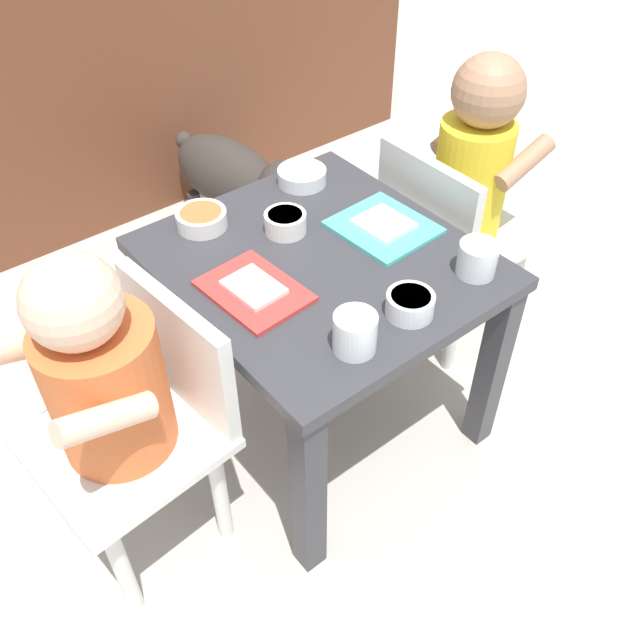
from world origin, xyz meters
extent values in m
plane|color=#B2ADA3|center=(0.00, 0.00, 0.00)|extent=(7.00, 7.00, 0.00)
cube|color=brown|center=(0.00, 1.12, 0.44)|extent=(2.17, 0.38, 0.89)
cube|color=#333338|center=(0.00, 0.00, 0.42)|extent=(0.51, 0.56, 0.03)
cube|color=#333338|center=(-0.23, -0.25, 0.20)|extent=(0.04, 0.04, 0.41)
cube|color=#333338|center=(0.23, -0.25, 0.20)|extent=(0.04, 0.04, 0.41)
cube|color=#333338|center=(-0.23, 0.25, 0.20)|extent=(0.04, 0.04, 0.41)
cube|color=#333338|center=(0.23, 0.25, 0.20)|extent=(0.04, 0.04, 0.41)
cube|color=silver|center=(-0.43, -0.02, 0.28)|extent=(0.30, 0.30, 0.02)
cube|color=silver|center=(-0.30, -0.01, 0.40)|extent=(0.05, 0.27, 0.22)
cylinder|color=#D86633|center=(-0.43, -0.02, 0.40)|extent=(0.18, 0.18, 0.24)
sphere|color=beige|center=(-0.44, -0.02, 0.58)|extent=(0.14, 0.14, 0.14)
cylinder|color=silver|center=(-0.54, 0.07, 0.13)|extent=(0.03, 0.03, 0.27)
cylinder|color=silver|center=(-0.52, -0.13, 0.13)|extent=(0.03, 0.03, 0.27)
cylinder|color=silver|center=(-0.34, 0.09, 0.13)|extent=(0.03, 0.03, 0.27)
cylinder|color=silver|center=(-0.32, -0.11, 0.13)|extent=(0.03, 0.03, 0.27)
cylinder|color=beige|center=(-0.48, 0.07, 0.46)|extent=(0.15, 0.05, 0.09)
cylinder|color=beige|center=(-0.47, -0.13, 0.46)|extent=(0.15, 0.05, 0.09)
cube|color=silver|center=(0.43, 0.03, 0.28)|extent=(0.28, 0.28, 0.02)
cube|color=silver|center=(0.30, 0.03, 0.40)|extent=(0.03, 0.27, 0.22)
cylinder|color=yellow|center=(0.43, 0.03, 0.41)|extent=(0.15, 0.15, 0.26)
sphere|color=#A87A5B|center=(0.44, 0.03, 0.61)|extent=(0.14, 0.14, 0.14)
cylinder|color=silver|center=(0.53, -0.07, 0.13)|extent=(0.03, 0.03, 0.27)
cylinder|color=silver|center=(0.53, 0.13, 0.13)|extent=(0.03, 0.03, 0.27)
cylinder|color=silver|center=(0.33, -0.07, 0.13)|extent=(0.03, 0.03, 0.27)
cylinder|color=silver|center=(0.33, 0.13, 0.13)|extent=(0.03, 0.03, 0.27)
cylinder|color=#A87A5B|center=(0.47, -0.06, 0.48)|extent=(0.15, 0.04, 0.09)
cylinder|color=#A87A5B|center=(0.48, 0.11, 0.48)|extent=(0.15, 0.04, 0.09)
ellipsoid|color=#332D28|center=(0.24, 0.70, 0.19)|extent=(0.23, 0.40, 0.19)
sphere|color=#332D28|center=(0.27, 0.48, 0.24)|extent=(0.13, 0.13, 0.13)
sphere|color=black|center=(0.28, 0.44, 0.24)|extent=(0.06, 0.06, 0.06)
torus|color=green|center=(0.26, 0.52, 0.23)|extent=(0.12, 0.05, 0.11)
sphere|color=#332D28|center=(0.21, 0.87, 0.23)|extent=(0.05, 0.05, 0.05)
cylinder|color=#332D28|center=(0.20, 0.59, 0.06)|extent=(0.04, 0.04, 0.11)
cylinder|color=#332D28|center=(0.30, 0.60, 0.06)|extent=(0.04, 0.04, 0.11)
cylinder|color=#332D28|center=(0.17, 0.79, 0.06)|extent=(0.04, 0.04, 0.11)
cylinder|color=#332D28|center=(0.27, 0.81, 0.06)|extent=(0.04, 0.04, 0.11)
cube|color=red|center=(-0.15, -0.01, 0.44)|extent=(0.14, 0.19, 0.01)
cube|color=white|center=(-0.15, -0.01, 0.45)|extent=(0.08, 0.10, 0.01)
cube|color=#4CC6BC|center=(0.15, -0.01, 0.44)|extent=(0.17, 0.18, 0.01)
cube|color=white|center=(0.15, -0.01, 0.45)|extent=(0.09, 0.10, 0.01)
cylinder|color=white|center=(0.18, -0.20, 0.46)|extent=(0.07, 0.07, 0.06)
cylinder|color=silver|center=(0.18, -0.20, 0.45)|extent=(0.06, 0.06, 0.04)
cylinder|color=white|center=(-0.10, -0.21, 0.47)|extent=(0.07, 0.07, 0.06)
cylinder|color=silver|center=(-0.10, -0.21, 0.46)|extent=(0.06, 0.06, 0.04)
cylinder|color=white|center=(0.13, 0.22, 0.45)|extent=(0.10, 0.10, 0.03)
cylinder|color=gold|center=(0.13, 0.22, 0.46)|extent=(0.08, 0.08, 0.01)
cylinder|color=white|center=(0.00, 0.10, 0.45)|extent=(0.08, 0.08, 0.04)
cylinder|color=#4C8C33|center=(0.00, 0.10, 0.47)|extent=(0.06, 0.06, 0.01)
cylinder|color=white|center=(0.02, -0.21, 0.45)|extent=(0.08, 0.08, 0.04)
cylinder|color=#4C8C33|center=(0.02, -0.21, 0.47)|extent=(0.06, 0.06, 0.01)
cylinder|color=white|center=(-0.11, 0.21, 0.45)|extent=(0.09, 0.09, 0.03)
cylinder|color=#B26633|center=(-0.11, 0.21, 0.46)|extent=(0.08, 0.08, 0.01)
camera|label=1|loc=(-0.61, -0.76, 1.18)|focal=38.51mm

